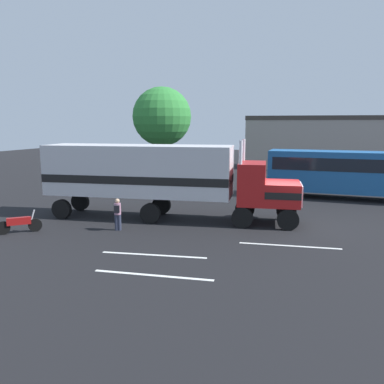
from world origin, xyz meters
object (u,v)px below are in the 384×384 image
object	(u,v)px
parked_bus	(348,170)
parked_car	(195,181)
tree_left	(162,117)
motorcycle	(19,223)
semi_truck	(158,175)
person_bystander	(118,213)

from	to	relation	value
parked_bus	parked_car	size ratio (longest dim) A/B	2.41
parked_car	tree_left	bearing A→B (deg)	128.40
parked_bus	tree_left	size ratio (longest dim) A/B	1.20
tree_left	motorcycle	bearing A→B (deg)	-83.97
motorcycle	parked_bus	bearing A→B (deg)	44.02
parked_car	tree_left	xyz separation A→B (m)	(-6.51, 8.21, 5.28)
semi_truck	tree_left	bearing A→B (deg)	113.11
person_bystander	motorcycle	size ratio (longest dim) A/B	1.00
parked_bus	tree_left	distance (m)	19.98
person_bystander	parked_bus	xyz separation A→B (m)	(11.18, 12.93, 1.17)
parked_bus	motorcycle	world-z (taller)	parked_bus
semi_truck	parked_car	size ratio (longest dim) A/B	3.15
tree_left	person_bystander	bearing A→B (deg)	-72.05
parked_bus	parked_car	distance (m)	11.49
person_bystander	parked_bus	distance (m)	17.13
parked_bus	parked_car	xyz separation A→B (m)	(-11.41, -0.34, -1.26)
motorcycle	tree_left	size ratio (longest dim) A/B	0.18
parked_bus	tree_left	xyz separation A→B (m)	(-17.92, 7.87, 4.02)
semi_truck	person_bystander	distance (m)	3.50
motorcycle	tree_left	xyz separation A→B (m)	(-2.41, 22.85, 5.60)
motorcycle	semi_truck	bearing A→B (deg)	44.04
parked_bus	semi_truck	bearing A→B (deg)	-135.99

